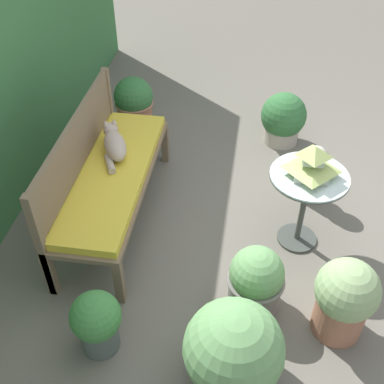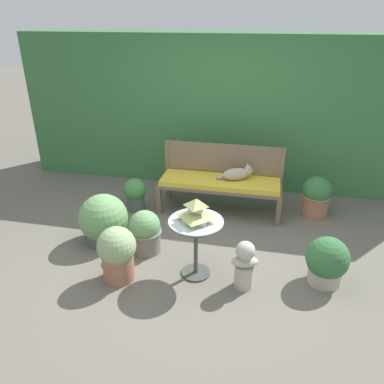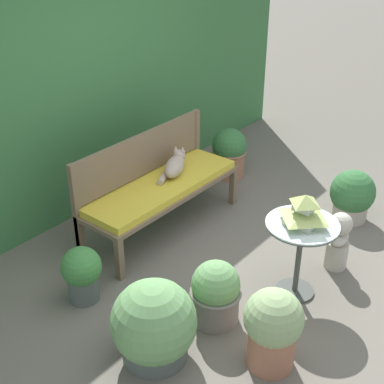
{
  "view_description": "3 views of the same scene",
  "coord_description": "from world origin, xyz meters",
  "px_view_note": "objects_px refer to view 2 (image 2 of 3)",
  "views": [
    {
      "loc": [
        -2.63,
        0.16,
        2.8
      ],
      "look_at": [
        -0.09,
        0.55,
        0.54
      ],
      "focal_mm": 45.0,
      "sensor_mm": 36.0,
      "label": 1
    },
    {
      "loc": [
        0.73,
        -3.48,
        2.54
      ],
      "look_at": [
        -0.15,
        0.6,
        0.55
      ],
      "focal_mm": 35.0,
      "sensor_mm": 36.0,
      "label": 2
    },
    {
      "loc": [
        -3.09,
        -1.77,
        2.82
      ],
      "look_at": [
        0.05,
        0.78,
        0.57
      ],
      "focal_mm": 50.0,
      "sensor_mm": 36.0,
      "label": 3
    }
  ],
  "objects_px": {
    "garden_bench": "(220,184)",
    "potted_plant_table_near": "(104,221)",
    "patio_table": "(196,233)",
    "garden_bust": "(244,264)",
    "potted_plant_bench_right": "(117,253)",
    "potted_plant_path_edge": "(145,232)",
    "potted_plant_hedge_corner": "(135,193)",
    "potted_plant_table_far": "(316,196)",
    "potted_plant_patio_mid": "(327,262)",
    "cat": "(237,174)",
    "pagoda_birdhouse": "(196,212)"
  },
  "relations": [
    {
      "from": "garden_bench",
      "to": "potted_plant_bench_right",
      "type": "xyz_separation_m",
      "value": [
        -0.82,
        -1.71,
        -0.1
      ]
    },
    {
      "from": "potted_plant_table_far",
      "to": "potted_plant_bench_right",
      "type": "bearing_deg",
      "value": -138.58
    },
    {
      "from": "cat",
      "to": "pagoda_birdhouse",
      "type": "xyz_separation_m",
      "value": [
        -0.26,
        -1.5,
        0.18
      ]
    },
    {
      "from": "potted_plant_table_near",
      "to": "potted_plant_patio_mid",
      "type": "bearing_deg",
      "value": -5.91
    },
    {
      "from": "patio_table",
      "to": "potted_plant_bench_right",
      "type": "distance_m",
      "value": 0.84
    },
    {
      "from": "patio_table",
      "to": "garden_bust",
      "type": "bearing_deg",
      "value": -10.75
    },
    {
      "from": "cat",
      "to": "pagoda_birdhouse",
      "type": "height_order",
      "value": "pagoda_birdhouse"
    },
    {
      "from": "garden_bench",
      "to": "potted_plant_bench_right",
      "type": "relative_size",
      "value": 2.78
    },
    {
      "from": "potted_plant_table_near",
      "to": "potted_plant_table_far",
      "type": "height_order",
      "value": "potted_plant_table_near"
    },
    {
      "from": "cat",
      "to": "potted_plant_hedge_corner",
      "type": "height_order",
      "value": "cat"
    },
    {
      "from": "garden_bust",
      "to": "potted_plant_patio_mid",
      "type": "relative_size",
      "value": 1.03
    },
    {
      "from": "garden_bust",
      "to": "potted_plant_path_edge",
      "type": "relative_size",
      "value": 1.03
    },
    {
      "from": "potted_plant_hedge_corner",
      "to": "garden_bust",
      "type": "bearing_deg",
      "value": -39.49
    },
    {
      "from": "garden_bench",
      "to": "potted_plant_hedge_corner",
      "type": "xyz_separation_m",
      "value": [
        -1.17,
        -0.2,
        -0.17
      ]
    },
    {
      "from": "potted_plant_path_edge",
      "to": "potted_plant_hedge_corner",
      "type": "distance_m",
      "value": 1.06
    },
    {
      "from": "cat",
      "to": "garden_bench",
      "type": "bearing_deg",
      "value": 164.34
    },
    {
      "from": "garden_bench",
      "to": "potted_plant_table_near",
      "type": "xyz_separation_m",
      "value": [
        -1.26,
        -1.05,
        -0.15
      ]
    },
    {
      "from": "potted_plant_table_far",
      "to": "potted_plant_bench_right",
      "type": "height_order",
      "value": "potted_plant_bench_right"
    },
    {
      "from": "potted_plant_patio_mid",
      "to": "potted_plant_table_far",
      "type": "bearing_deg",
      "value": 89.63
    },
    {
      "from": "garden_bench",
      "to": "potted_plant_table_far",
      "type": "distance_m",
      "value": 1.33
    },
    {
      "from": "potted_plant_path_edge",
      "to": "potted_plant_bench_right",
      "type": "distance_m",
      "value": 0.57
    },
    {
      "from": "patio_table",
      "to": "potted_plant_bench_right",
      "type": "bearing_deg",
      "value": -162.64
    },
    {
      "from": "potted_plant_path_edge",
      "to": "potted_plant_table_far",
      "type": "bearing_deg",
      "value": 33.25
    },
    {
      "from": "potted_plant_bench_right",
      "to": "potted_plant_table_near",
      "type": "bearing_deg",
      "value": 124.33
    },
    {
      "from": "cat",
      "to": "potted_plant_table_far",
      "type": "bearing_deg",
      "value": -18.91
    },
    {
      "from": "potted_plant_table_near",
      "to": "potted_plant_hedge_corner",
      "type": "xyz_separation_m",
      "value": [
        0.09,
        0.85,
        -0.02
      ]
    },
    {
      "from": "potted_plant_table_near",
      "to": "potted_plant_patio_mid",
      "type": "xyz_separation_m",
      "value": [
        2.56,
        -0.27,
        -0.02
      ]
    },
    {
      "from": "potted_plant_bench_right",
      "to": "patio_table",
      "type": "bearing_deg",
      "value": 17.36
    },
    {
      "from": "potted_plant_table_far",
      "to": "potted_plant_patio_mid",
      "type": "height_order",
      "value": "potted_plant_table_far"
    },
    {
      "from": "potted_plant_hedge_corner",
      "to": "potted_plant_bench_right",
      "type": "xyz_separation_m",
      "value": [
        0.36,
        -1.5,
        0.07
      ]
    },
    {
      "from": "potted_plant_bench_right",
      "to": "pagoda_birdhouse",
      "type": "bearing_deg",
      "value": 17.36
    },
    {
      "from": "potted_plant_bench_right",
      "to": "potted_plant_path_edge",
      "type": "bearing_deg",
      "value": 78.82
    },
    {
      "from": "pagoda_birdhouse",
      "to": "potted_plant_table_far",
      "type": "bearing_deg",
      "value": 50.43
    },
    {
      "from": "potted_plant_hedge_corner",
      "to": "potted_plant_table_far",
      "type": "relative_size",
      "value": 0.83
    },
    {
      "from": "garden_bust",
      "to": "potted_plant_bench_right",
      "type": "relative_size",
      "value": 0.88
    },
    {
      "from": "potted_plant_table_far",
      "to": "potted_plant_patio_mid",
      "type": "bearing_deg",
      "value": -90.37
    },
    {
      "from": "cat",
      "to": "potted_plant_table_near",
      "type": "distance_m",
      "value": 1.87
    },
    {
      "from": "pagoda_birdhouse",
      "to": "potted_plant_hedge_corner",
      "type": "height_order",
      "value": "pagoda_birdhouse"
    },
    {
      "from": "potted_plant_path_edge",
      "to": "potted_plant_table_near",
      "type": "bearing_deg",
      "value": 169.51
    },
    {
      "from": "garden_bench",
      "to": "garden_bust",
      "type": "distance_m",
      "value": 1.64
    },
    {
      "from": "cat",
      "to": "potted_plant_path_edge",
      "type": "xyz_separation_m",
      "value": [
        -0.93,
        -1.19,
        -0.33
      ]
    },
    {
      "from": "potted_plant_hedge_corner",
      "to": "potted_plant_patio_mid",
      "type": "bearing_deg",
      "value": -24.27
    },
    {
      "from": "garden_bench",
      "to": "cat",
      "type": "bearing_deg",
      "value": 9.96
    },
    {
      "from": "patio_table",
      "to": "potted_plant_table_near",
      "type": "xyz_separation_m",
      "value": [
        -1.22,
        0.41,
        -0.24
      ]
    },
    {
      "from": "pagoda_birdhouse",
      "to": "potted_plant_patio_mid",
      "type": "height_order",
      "value": "pagoda_birdhouse"
    },
    {
      "from": "pagoda_birdhouse",
      "to": "potted_plant_path_edge",
      "type": "distance_m",
      "value": 0.9
    },
    {
      "from": "patio_table",
      "to": "pagoda_birdhouse",
      "type": "xyz_separation_m",
      "value": [
        0.0,
        0.0,
        0.25
      ]
    },
    {
      "from": "patio_table",
      "to": "potted_plant_path_edge",
      "type": "xyz_separation_m",
      "value": [
        -0.67,
        0.31,
        -0.26
      ]
    },
    {
      "from": "garden_bench",
      "to": "potted_plant_path_edge",
      "type": "xyz_separation_m",
      "value": [
        -0.71,
        -1.15,
        -0.17
      ]
    },
    {
      "from": "garden_bench",
      "to": "potted_plant_path_edge",
      "type": "height_order",
      "value": "potted_plant_path_edge"
    }
  ]
}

